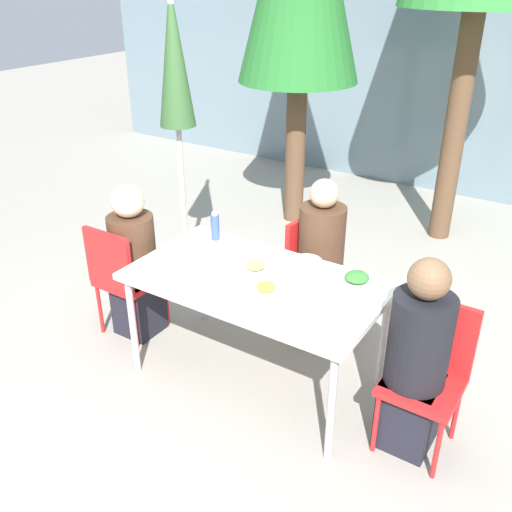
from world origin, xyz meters
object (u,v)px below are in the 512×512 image
chair_right (429,366)px  chair_far (314,267)px  bottle (215,227)px  person_right (416,362)px  closed_umbrella (175,78)px  person_far (320,264)px  salad_bowl (307,264)px  drinking_cup (183,251)px  chair_left (121,274)px  person_left (134,265)px

chair_right → chair_far: same height
chair_right → bottle: bearing=-7.9°
person_right → closed_umbrella: (-2.31, 0.90, 1.11)m
person_far → salad_bowl: person_far is taller
chair_far → drinking_cup: (-0.57, -0.75, 0.29)m
person_far → drinking_cup: size_ratio=14.60×
chair_right → chair_far: 1.24m
closed_umbrella → bottle: closed_umbrella is taller
drinking_cup → person_right: bearing=-0.1°
chair_far → person_far: size_ratio=0.72×
person_far → closed_umbrella: 1.79m
chair_left → person_far: (1.16, 0.76, 0.07)m
person_far → closed_umbrella: closed_umbrella is taller
bottle → salad_bowl: bearing=-1.7°
salad_bowl → drinking_cup: bearing=-158.3°
closed_umbrella → drinking_cup: bearing=-50.3°
salad_bowl → person_left: bearing=-166.5°
chair_far → chair_right: bearing=65.2°
drinking_cup → salad_bowl: (0.74, 0.30, -0.02)m
person_right → closed_umbrella: bearing=-20.6°
closed_umbrella → bottle: size_ratio=11.76×
chair_far → person_far: 0.12m
person_left → bottle: 0.65m
person_far → closed_umbrella: (-1.39, 0.21, 1.10)m
chair_left → closed_umbrella: size_ratio=0.37×
person_far → salad_bowl: 0.46m
chair_right → closed_umbrella: bearing=-18.5°
drinking_cup → person_far: bearing=46.8°
person_right → bottle: size_ratio=5.87×
bottle → chair_far: bearing=38.1°
person_right → chair_far: 1.25m
person_left → person_far: person_far is taller
salad_bowl → bottle: bearing=178.3°
chair_left → closed_umbrella: closed_umbrella is taller
chair_left → drinking_cup: size_ratio=10.51×
person_right → salad_bowl: bearing=-19.2°
person_right → salad_bowl: 0.90m
person_left → person_right: 2.03m
chair_far → salad_bowl: (0.17, -0.45, 0.28)m
chair_left → person_far: bearing=33.1°
chair_right → drinking_cup: 1.65m
chair_right → chair_far: bearing=-32.1°
person_right → chair_left: bearing=2.7°
person_right → chair_far: person_right is taller
person_left → bottle: person_left is taller
person_right → salad_bowl: person_right is taller
chair_left → chair_far: 1.37m
person_left → salad_bowl: 1.26m
drinking_cup → salad_bowl: drinking_cup is taller
chair_far → bottle: 0.78m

